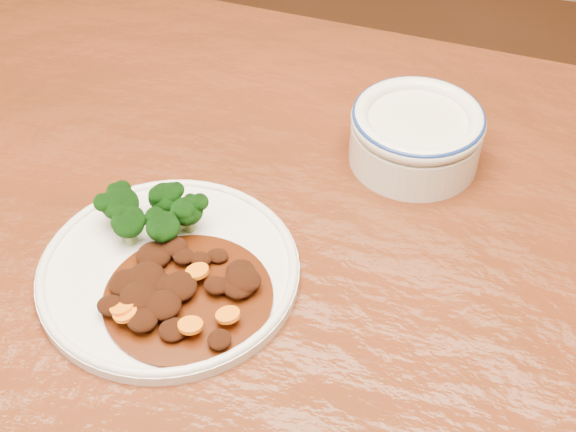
# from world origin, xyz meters

# --- Properties ---
(dining_table) EXTENTS (1.58, 1.04, 0.75)m
(dining_table) POSITION_xyz_m (0.00, 0.00, 0.67)
(dining_table) COLOR #5A220F
(dining_table) RESTS_ON ground
(dinner_plate) EXTENTS (0.24, 0.24, 0.02)m
(dinner_plate) POSITION_xyz_m (-0.10, -0.02, 0.76)
(dinner_plate) COLOR silver
(dinner_plate) RESTS_ON dining_table
(broccoli_florets) EXTENTS (0.10, 0.07, 0.04)m
(broccoli_florets) POSITION_xyz_m (-0.13, 0.02, 0.78)
(broccoli_florets) COLOR #83A455
(broccoli_florets) RESTS_ON dinner_plate
(mince_stew) EXTENTS (0.15, 0.15, 0.02)m
(mince_stew) POSITION_xyz_m (-0.08, -0.05, 0.77)
(mince_stew) COLOR #3E1406
(mince_stew) RESTS_ON dinner_plate
(dip_bowl) EXTENTS (0.14, 0.14, 0.06)m
(dip_bowl) POSITION_xyz_m (0.10, 0.20, 0.79)
(dip_bowl) COLOR silver
(dip_bowl) RESTS_ON dining_table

